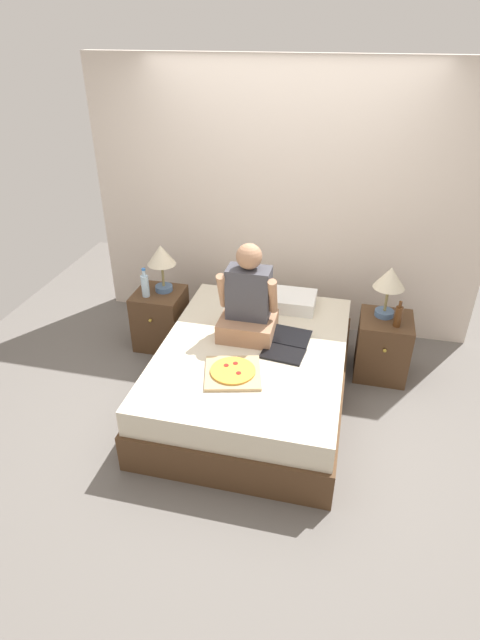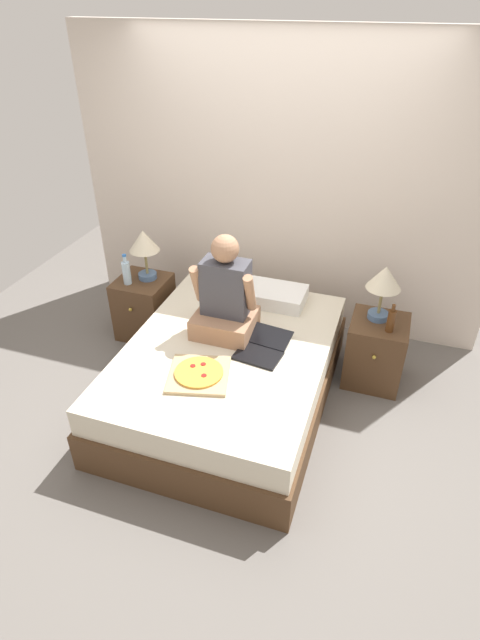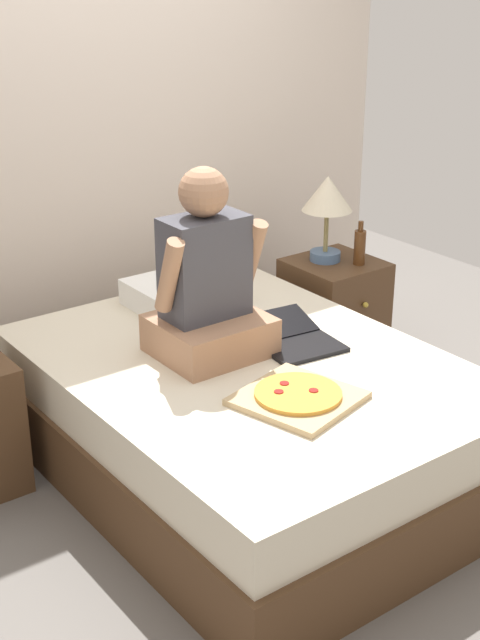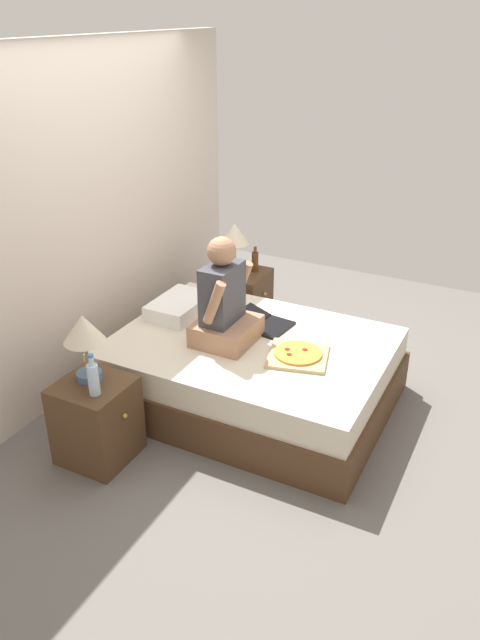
# 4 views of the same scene
# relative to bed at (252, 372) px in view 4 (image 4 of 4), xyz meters

# --- Properties ---
(ground_plane) EXTENTS (5.70, 5.70, 0.00)m
(ground_plane) POSITION_rel_bed_xyz_m (0.00, 0.00, -0.25)
(ground_plane) COLOR #66605B
(wall_back) EXTENTS (3.70, 0.12, 2.50)m
(wall_back) POSITION_rel_bed_xyz_m (0.00, 1.35, 1.00)
(wall_back) COLOR beige
(wall_back) RESTS_ON ground
(bed) EXTENTS (1.47, 1.98, 0.51)m
(bed) POSITION_rel_bed_xyz_m (0.00, 0.00, 0.00)
(bed) COLOR #4C331E
(bed) RESTS_ON ground
(nightstand_left) EXTENTS (0.44, 0.47, 0.56)m
(nightstand_left) POSITION_rel_bed_xyz_m (-1.03, 0.61, 0.03)
(nightstand_left) COLOR #4C331E
(nightstand_left) RESTS_ON ground
(lamp_on_left_nightstand) EXTENTS (0.26, 0.26, 0.45)m
(lamp_on_left_nightstand) POSITION_rel_bed_xyz_m (-0.99, 0.66, 0.63)
(lamp_on_left_nightstand) COLOR #4C6B93
(lamp_on_left_nightstand) RESTS_ON nightstand_left
(water_bottle) EXTENTS (0.07, 0.07, 0.28)m
(water_bottle) POSITION_rel_bed_xyz_m (-1.11, 0.52, 0.42)
(water_bottle) COLOR silver
(water_bottle) RESTS_ON nightstand_left
(nightstand_right) EXTENTS (0.44, 0.47, 0.56)m
(nightstand_right) POSITION_rel_bed_xyz_m (1.03, 0.61, 0.03)
(nightstand_right) COLOR #4C331E
(nightstand_right) RESTS_ON ground
(lamp_on_right_nightstand) EXTENTS (0.26, 0.26, 0.45)m
(lamp_on_right_nightstand) POSITION_rel_bed_xyz_m (1.00, 0.66, 0.63)
(lamp_on_right_nightstand) COLOR #4C6B93
(lamp_on_right_nightstand) RESTS_ON nightstand_right
(beer_bottle) EXTENTS (0.06, 0.06, 0.23)m
(beer_bottle) POSITION_rel_bed_xyz_m (1.10, 0.51, 0.40)
(beer_bottle) COLOR #512D14
(beer_bottle) RESTS_ON nightstand_right
(pillow) EXTENTS (0.52, 0.34, 0.12)m
(pillow) POSITION_rel_bed_xyz_m (0.15, 0.71, 0.32)
(pillow) COLOR white
(pillow) RESTS_ON bed
(person_seated) EXTENTS (0.47, 0.40, 0.78)m
(person_seated) POSITION_rel_bed_xyz_m (-0.08, 0.18, 0.55)
(person_seated) COLOR #A37556
(person_seated) RESTS_ON bed
(laptop) EXTENTS (0.37, 0.45, 0.07)m
(laptop) POSITION_rel_bed_xyz_m (0.26, 0.02, 0.28)
(laptop) COLOR black
(laptop) RESTS_ON bed
(pizza_box) EXTENTS (0.49, 0.49, 0.05)m
(pizza_box) POSITION_rel_bed_xyz_m (-0.07, -0.38, 0.28)
(pizza_box) COLOR tan
(pizza_box) RESTS_ON bed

